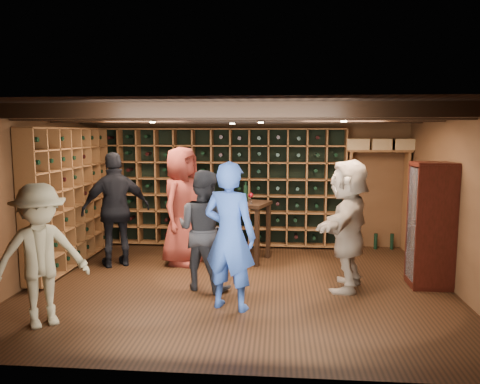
# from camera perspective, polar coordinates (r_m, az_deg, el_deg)

# --- Properties ---
(ground) EXTENTS (6.00, 6.00, 0.00)m
(ground) POSITION_cam_1_polar(r_m,az_deg,el_deg) (6.87, -0.25, -11.30)
(ground) COLOR black
(ground) RESTS_ON ground
(room_shell) EXTENTS (6.00, 6.00, 6.00)m
(room_shell) POSITION_cam_1_polar(r_m,az_deg,el_deg) (6.56, -0.22, 9.29)
(room_shell) COLOR brown
(room_shell) RESTS_ON ground
(wine_rack_back) EXTENTS (4.65, 0.30, 2.20)m
(wine_rack_back) POSITION_cam_1_polar(r_m,az_deg,el_deg) (8.94, -2.27, 0.62)
(wine_rack_back) COLOR brown
(wine_rack_back) RESTS_ON ground
(wine_rack_left) EXTENTS (0.30, 2.65, 2.20)m
(wine_rack_left) POSITION_cam_1_polar(r_m,az_deg,el_deg) (8.13, -19.98, -0.49)
(wine_rack_left) COLOR brown
(wine_rack_left) RESTS_ON ground
(crate_shelf) EXTENTS (1.20, 0.32, 2.07)m
(crate_shelf) POSITION_cam_1_polar(r_m,az_deg,el_deg) (9.01, 16.58, 3.05)
(crate_shelf) COLOR brown
(crate_shelf) RESTS_ON ground
(display_cabinet) EXTENTS (0.55, 0.50, 1.75)m
(display_cabinet) POSITION_cam_1_polar(r_m,az_deg,el_deg) (7.14, 22.21, -4.03)
(display_cabinet) COLOR black
(display_cabinet) RESTS_ON ground
(man_blue_shirt) EXTENTS (0.78, 0.63, 1.85)m
(man_blue_shirt) POSITION_cam_1_polar(r_m,az_deg,el_deg) (5.78, -1.27, -5.39)
(man_blue_shirt) COLOR navy
(man_blue_shirt) RESTS_ON ground
(man_grey_suit) EXTENTS (0.99, 0.89, 1.68)m
(man_grey_suit) POSITION_cam_1_polar(r_m,az_deg,el_deg) (6.56, -4.44, -4.63)
(man_grey_suit) COLOR black
(man_grey_suit) RESTS_ON ground
(guest_red_floral) EXTENTS (0.89, 1.10, 1.95)m
(guest_red_floral) POSITION_cam_1_polar(r_m,az_deg,el_deg) (7.81, -7.10, -1.69)
(guest_red_floral) COLOR maroon
(guest_red_floral) RESTS_ON ground
(guest_woman_black) EXTENTS (1.18, 0.96, 1.88)m
(guest_woman_black) POSITION_cam_1_polar(r_m,az_deg,el_deg) (7.88, -14.86, -2.09)
(guest_woman_black) COLOR black
(guest_woman_black) RESTS_ON ground
(guest_khaki) EXTENTS (1.20, 1.14, 1.63)m
(guest_khaki) POSITION_cam_1_polar(r_m,az_deg,el_deg) (5.76, -23.16, -7.12)
(guest_khaki) COLOR gray
(guest_khaki) RESTS_ON ground
(guest_beige) EXTENTS (1.04, 1.78, 1.83)m
(guest_beige) POSITION_cam_1_polar(r_m,az_deg,el_deg) (6.69, 13.02, -3.90)
(guest_beige) COLOR gray
(guest_beige) RESTS_ON ground
(tasting_table) EXTENTS (1.48, 1.05, 1.29)m
(tasting_table) POSITION_cam_1_polar(r_m,az_deg,el_deg) (8.08, -1.32, -2.03)
(tasting_table) COLOR black
(tasting_table) RESTS_ON ground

